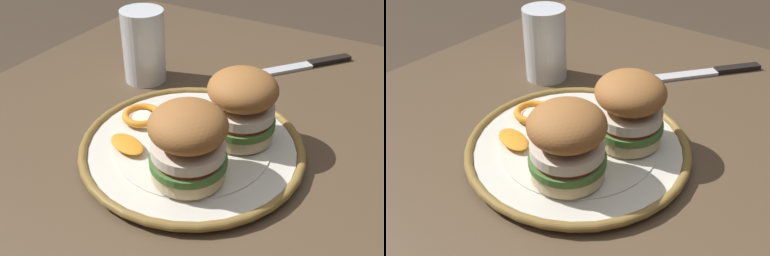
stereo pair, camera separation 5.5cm
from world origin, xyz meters
TOP-DOWN VIEW (x-y plane):
  - dining_table at (0.00, 0.00)m, footprint 1.12×0.80m
  - dinner_plate at (0.04, -0.03)m, footprint 0.31×0.31m
  - sandwich_half_left at (0.09, -0.08)m, footprint 0.11×0.11m
  - sandwich_half_right at (-0.02, -0.06)m, footprint 0.12×0.12m
  - orange_peel_curled at (0.05, 0.06)m, footprint 0.07×0.07m
  - orange_peel_strip_long at (0.12, -0.02)m, footprint 0.07×0.08m
  - orange_peel_strip_short at (-0.01, 0.04)m, footprint 0.05×0.07m
  - drinking_glass at (0.18, 0.15)m, footprint 0.08×0.08m
  - table_knife at (0.38, -0.09)m, footprint 0.18×0.15m

SIDE VIEW (x-z plane):
  - dining_table at x=0.00m, z-range 0.26..1.04m
  - table_knife at x=0.38m, z-range 0.78..0.79m
  - dinner_plate at x=0.04m, z-range 0.78..0.80m
  - orange_peel_strip_long at x=0.12m, z-range 0.80..0.80m
  - orange_peel_strip_short at x=-0.01m, z-range 0.80..0.80m
  - orange_peel_curled at x=0.05m, z-range 0.80..0.81m
  - drinking_glass at x=0.18m, z-range 0.77..0.90m
  - sandwich_half_left at x=0.09m, z-range 0.80..0.90m
  - sandwich_half_right at x=-0.02m, z-range 0.80..0.90m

